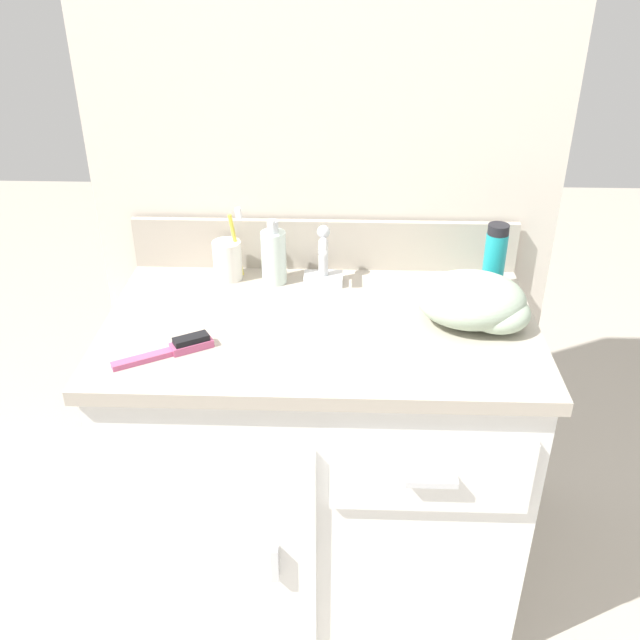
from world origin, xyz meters
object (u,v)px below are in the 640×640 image
hairbrush (177,348)px  shaving_cream_can (495,259)px  toothbrush_cup (228,259)px  soap_dispenser (274,256)px  hand_towel (477,302)px

hairbrush → shaving_cream_can: bearing=-6.7°
toothbrush_cup → shaving_cream_can: bearing=-3.9°
toothbrush_cup → soap_dispenser: size_ratio=1.09×
toothbrush_cup → shaving_cream_can: toothbrush_cup is taller
toothbrush_cup → hand_towel: 0.58m
shaving_cream_can → soap_dispenser: bearing=176.9°
soap_dispenser → hand_towel: 0.47m
toothbrush_cup → hand_towel: size_ratio=0.74×
shaving_cream_can → hand_towel: (-0.06, -0.15, -0.03)m
toothbrush_cup → hairbrush: size_ratio=0.92×
toothbrush_cup → hairbrush: 0.34m
shaving_cream_can → hairbrush: 0.72m
hairbrush → soap_dispenser: bearing=32.4°
soap_dispenser → hairbrush: soap_dispenser is taller
hairbrush → hand_towel: hand_towel is taller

